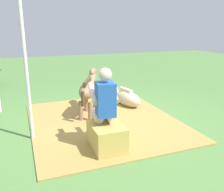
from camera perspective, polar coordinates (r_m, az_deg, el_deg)
name	(u,v)px	position (r m, az deg, el deg)	size (l,w,h in m)	color
ground_plane	(111,122)	(4.99, -0.20, -6.07)	(24.00, 24.00, 0.00)	#568442
hay_patch	(104,121)	(5.02, -2.01, -5.80)	(3.28, 2.87, 0.02)	#AD8C47
hay_bale	(107,137)	(3.86, -1.24, -9.64)	(0.64, 0.48, 0.42)	tan
person_seated	(104,104)	(3.82, -1.91, -1.91)	(0.69, 0.47, 1.30)	beige
pony_standing	(88,89)	(5.22, -5.59, 1.54)	(1.24, 0.78, 0.95)	#8C6B4C
pony_lying	(125,97)	(6.00, 3.16, -0.32)	(1.36, 0.56, 0.42)	beige
tent_pole_left	(26,64)	(4.14, -19.65, 7.00)	(0.06, 0.06, 2.59)	silver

